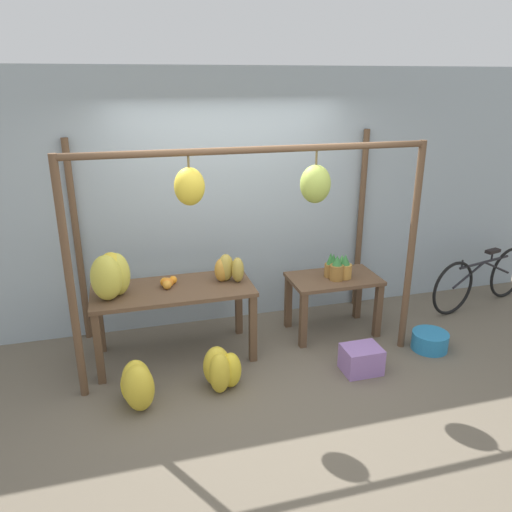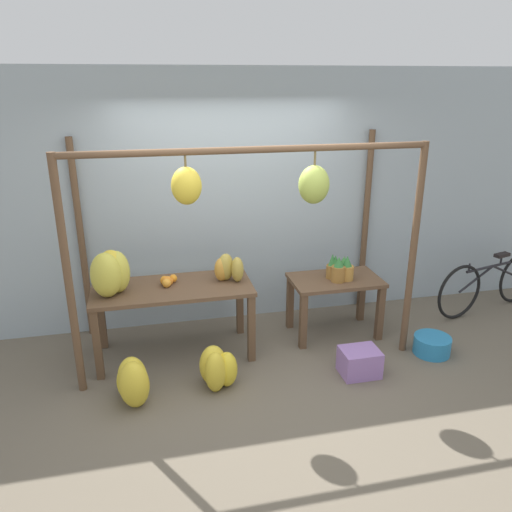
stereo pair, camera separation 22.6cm
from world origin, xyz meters
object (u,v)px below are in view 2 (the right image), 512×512
(banana_pile_ground_left, at_px, (132,381))
(banana_pile_on_table, at_px, (111,273))
(fruit_crate_white, at_px, (360,362))
(banana_pile_ground_right, at_px, (218,368))
(orange_pile, at_px, (167,281))
(parked_bicycle, at_px, (490,283))
(blue_bucket, at_px, (432,345))
(pineapple_cluster, at_px, (340,269))
(papaya_pile, at_px, (227,268))

(banana_pile_ground_left, bearing_deg, banana_pile_on_table, 101.23)
(fruit_crate_white, bearing_deg, banana_pile_ground_right, 175.74)
(orange_pile, distance_m, banana_pile_ground_left, 1.05)
(banana_pile_ground_right, height_order, parked_bicycle, parked_bicycle)
(parked_bicycle, bearing_deg, blue_bucket, -147.35)
(orange_pile, bearing_deg, pineapple_cluster, -0.48)
(pineapple_cluster, bearing_deg, orange_pile, 179.52)
(fruit_crate_white, bearing_deg, banana_pile_on_table, 162.25)
(banana_pile_on_table, height_order, banana_pile_ground_left, banana_pile_on_table)
(banana_pile_ground_left, height_order, papaya_pile, papaya_pile)
(banana_pile_on_table, distance_m, blue_bucket, 3.28)
(pineapple_cluster, xyz_separation_m, parked_bicycle, (2.02, 0.17, -0.41))
(parked_bicycle, bearing_deg, banana_pile_ground_left, -167.64)
(banana_pile_on_table, xyz_separation_m, banana_pile_ground_right, (0.89, -0.62, -0.77))
(orange_pile, xyz_separation_m, blue_bucket, (2.61, -0.63, -0.70))
(banana_pile_on_table, height_order, fruit_crate_white, banana_pile_on_table)
(banana_pile_on_table, xyz_separation_m, pineapple_cluster, (2.32, 0.09, -0.20))
(fruit_crate_white, relative_size, blue_bucket, 0.97)
(pineapple_cluster, xyz_separation_m, banana_pile_ground_right, (-1.43, -0.70, -0.58))
(orange_pile, xyz_separation_m, papaya_pile, (0.60, -0.01, 0.08))
(banana_pile_ground_left, height_order, banana_pile_ground_right, banana_pile_ground_left)
(banana_pile_on_table, distance_m, papaya_pile, 1.12)
(blue_bucket, relative_size, parked_bicycle, 0.23)
(banana_pile_on_table, height_order, banana_pile_ground_right, banana_pile_on_table)
(banana_pile_on_table, relative_size, banana_pile_ground_left, 0.92)
(banana_pile_ground_right, height_order, fruit_crate_white, banana_pile_ground_right)
(blue_bucket, distance_m, parked_bicycle, 1.47)
(papaya_pile, bearing_deg, orange_pile, 179.27)
(pineapple_cluster, distance_m, banana_pile_ground_left, 2.38)
(banana_pile_on_table, distance_m, orange_pile, 0.55)
(banana_pile_ground_right, xyz_separation_m, blue_bucket, (2.23, 0.09, -0.09))
(orange_pile, distance_m, blue_bucket, 2.77)
(banana_pile_ground_left, relative_size, papaya_pile, 1.49)
(banana_pile_on_table, bearing_deg, banana_pile_ground_left, -78.77)
(blue_bucket, relative_size, papaya_pile, 1.18)
(parked_bicycle, relative_size, papaya_pile, 5.25)
(banana_pile_on_table, bearing_deg, parked_bicycle, 3.37)
(orange_pile, xyz_separation_m, banana_pile_ground_right, (0.37, -0.72, -0.60))
(fruit_crate_white, bearing_deg, papaya_pile, 144.16)
(pineapple_cluster, distance_m, fruit_crate_white, 1.03)
(pineapple_cluster, height_order, fruit_crate_white, pineapple_cluster)
(banana_pile_ground_right, bearing_deg, fruit_crate_white, -4.26)
(pineapple_cluster, bearing_deg, blue_bucket, -37.29)
(orange_pile, relative_size, papaya_pile, 0.65)
(banana_pile_ground_left, xyz_separation_m, papaya_pile, (0.98, 0.76, 0.68))
(banana_pile_ground_left, bearing_deg, blue_bucket, 2.72)
(pineapple_cluster, bearing_deg, fruit_crate_white, -95.86)
(banana_pile_on_table, bearing_deg, papaya_pile, 4.85)
(blue_bucket, xyz_separation_m, papaya_pile, (-2.01, 0.62, 0.78))
(orange_pile, distance_m, pineapple_cluster, 1.80)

